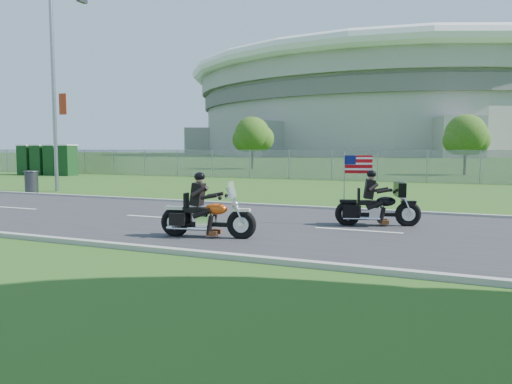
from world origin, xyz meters
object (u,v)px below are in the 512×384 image
at_px(porta_toilet_c, 40,160).
at_px(motorcycle_follow, 378,208).
at_px(trash_can, 32,182).
at_px(porta_toilet_a, 67,161).
at_px(motorcycle_lead, 206,218).
at_px(streetlight, 57,75).
at_px(porta_toilet_b, 54,161).
at_px(porta_toilet_d, 27,160).

xyz_separation_m(porta_toilet_c, motorcycle_follow, (29.10, -16.00, -0.63)).
bearing_deg(trash_can, porta_toilet_c, 135.59).
relative_size(porta_toilet_a, motorcycle_lead, 1.00).
bearing_deg(streetlight, motorcycle_lead, -33.45).
xyz_separation_m(motorcycle_follow, trash_can, (-16.55, 3.71, -0.01)).
xyz_separation_m(porta_toilet_b, porta_toilet_d, (-2.80, 0.00, 0.00)).
bearing_deg(motorcycle_follow, porta_toilet_d, 134.34).
bearing_deg(porta_toilet_c, porta_toilet_d, 180.00).
height_order(porta_toilet_a, porta_toilet_b, same).
height_order(streetlight, porta_toilet_a, streetlight).
height_order(porta_toilet_b, porta_toilet_c, same).
xyz_separation_m(porta_toilet_a, motorcycle_follow, (26.30, -16.00, -0.63)).
distance_m(motorcycle_lead, motorcycle_follow, 4.71).
height_order(porta_toilet_c, porta_toilet_d, same).
bearing_deg(porta_toilet_d, trash_can, -41.39).
bearing_deg(porta_toilet_c, porta_toilet_b, 0.00).
distance_m(porta_toilet_a, porta_toilet_c, 2.80).
distance_m(porta_toilet_b, trash_can, 16.61).
bearing_deg(porta_toilet_d, porta_toilet_a, 0.00).
xyz_separation_m(porta_toilet_b, motorcycle_follow, (27.70, -16.00, -0.63)).
distance_m(porta_toilet_d, trash_can, 18.61).
distance_m(porta_toilet_a, motorcycle_follow, 30.79).
height_order(porta_toilet_b, motorcycle_lead, porta_toilet_b).
xyz_separation_m(porta_toilet_d, trash_can, (13.95, -12.30, -0.64)).
relative_size(porta_toilet_a, porta_toilet_d, 1.00).
relative_size(porta_toilet_d, trash_can, 2.26).
relative_size(motorcycle_lead, motorcycle_follow, 1.04).
distance_m(porta_toilet_c, trash_can, 17.58).
bearing_deg(porta_toilet_a, motorcycle_follow, -31.32).
bearing_deg(streetlight, porta_toilet_a, 132.91).
distance_m(porta_toilet_b, porta_toilet_c, 1.40).
distance_m(porta_toilet_b, motorcycle_follow, 32.00).
xyz_separation_m(porta_toilet_c, trash_can, (12.55, -12.30, -0.64)).
xyz_separation_m(streetlight, porta_toilet_d, (-14.22, 10.78, -4.49)).
height_order(streetlight, porta_toilet_b, streetlight).
bearing_deg(trash_can, porta_toilet_b, 132.21).
height_order(porta_toilet_c, trash_can, porta_toilet_c).
bearing_deg(porta_toilet_c, porta_toilet_a, 0.00).
relative_size(porta_toilet_c, motorcycle_follow, 1.04).
xyz_separation_m(streetlight, porta_toilet_c, (-12.82, 10.78, -4.49)).
bearing_deg(streetlight, motorcycle_follow, -17.78).
bearing_deg(motorcycle_follow, motorcycle_lead, -153.06).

